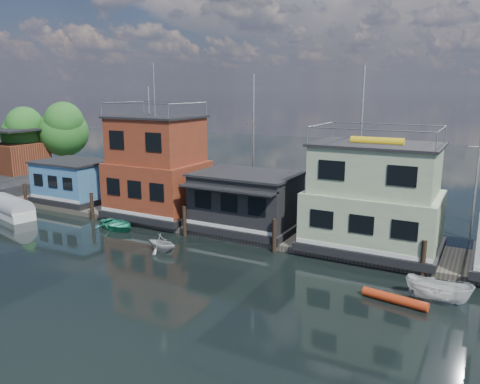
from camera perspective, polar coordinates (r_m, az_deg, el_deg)
The scene contains 14 objects.
ground at distance 24.75m, azimuth -11.51°, elevation -12.39°, with size 160.00×160.00×0.00m, color black.
dock at distance 34.07m, azimuth 1.52°, elevation -4.78°, with size 48.00×5.00×0.40m, color #595147.
houseboat_blue at distance 44.48m, azimuth -19.61°, elevation 1.25°, with size 6.40×4.90×3.66m.
houseboat_red at distance 37.68m, azimuth -10.06°, elevation 2.81°, with size 7.40×5.90×11.86m.
houseboat_dark at distance 33.69m, azimuth 0.76°, elevation -1.07°, with size 7.40×6.10×4.06m.
houseboat_green at distance 30.44m, azimuth 15.96°, elevation -0.83°, with size 8.40×5.90×7.03m.
pilings at distance 31.60m, azimuth -1.33°, elevation -4.46°, with size 42.28×0.28×2.20m.
background_masts at distance 36.72m, azimuth 12.53°, elevation 4.74°, with size 36.40×0.16×12.00m.
shore at distance 56.45m, azimuth -25.49°, elevation 4.44°, with size 12.40×15.72×8.24m.
dinghy_teal at distance 36.30m, azimuth -14.77°, elevation -3.85°, with size 2.46×3.44×0.71m, color #278F71.
motorboat at distance 25.40m, azimuth 23.04°, elevation -10.98°, with size 1.21×3.21×1.24m, color silver.
red_kayak at distance 24.68m, azimuth 18.34°, elevation -12.27°, with size 0.47×0.47×3.20m, color #BB3413.
dinghy_white at distance 30.81m, azimuth -9.56°, elevation -6.09°, with size 1.91×2.22×1.17m, color beige.
tarp_runabout at distance 42.52m, azimuth -26.02°, elevation -1.86°, with size 4.96×2.89×1.89m.
Camera 1 is at (14.72, -17.02, 10.30)m, focal length 35.00 mm.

